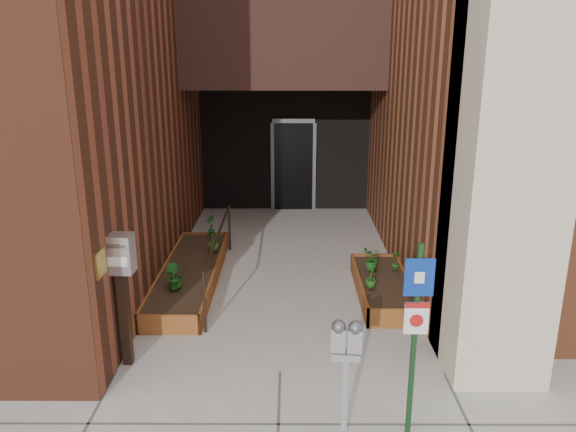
{
  "coord_description": "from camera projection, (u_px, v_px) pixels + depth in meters",
  "views": [
    {
      "loc": [
        0.12,
        -6.0,
        3.79
      ],
      "look_at": [
        0.09,
        1.8,
        1.45
      ],
      "focal_mm": 35.0,
      "sensor_mm": 36.0,
      "label": 1
    }
  ],
  "objects": [
    {
      "name": "ground",
      "position": [
        280.0,
        372.0,
        6.84
      ],
      "size": [
        80.0,
        80.0,
        0.0
      ],
      "primitive_type": "plane",
      "color": "#9E9991",
      "rests_on": "ground"
    },
    {
      "name": "planter_left",
      "position": [
        190.0,
        275.0,
        9.39
      ],
      "size": [
        0.9,
        3.6,
        0.3
      ],
      "color": "brown",
      "rests_on": "ground"
    },
    {
      "name": "planter_right",
      "position": [
        383.0,
        288.0,
        8.9
      ],
      "size": [
        0.8,
        2.2,
        0.3
      ],
      "color": "brown",
      "rests_on": "ground"
    },
    {
      "name": "handrail",
      "position": [
        218.0,
        242.0,
        9.17
      ],
      "size": [
        0.04,
        3.34,
        0.9
      ],
      "color": "black",
      "rests_on": "ground"
    },
    {
      "name": "parking_meter",
      "position": [
        346.0,
        349.0,
        5.35
      ],
      "size": [
        0.3,
        0.15,
        1.33
      ],
      "color": "#A8A8AA",
      "rests_on": "ground"
    },
    {
      "name": "sign_post",
      "position": [
        416.0,
        322.0,
        5.38
      ],
      "size": [
        0.28,
        0.07,
        2.06
      ],
      "color": "#133516",
      "rests_on": "ground"
    },
    {
      "name": "payment_dropbox",
      "position": [
        121.0,
        272.0,
        6.68
      ],
      "size": [
        0.35,
        0.27,
        1.7
      ],
      "color": "black",
      "rests_on": "ground"
    },
    {
      "name": "shrub_left_a",
      "position": [
        177.0,
        276.0,
        8.5
      ],
      "size": [
        0.36,
        0.36,
        0.35
      ],
      "primitive_type": "imported",
      "rotation": [
        0.0,
        0.0,
        0.15
      ],
      "color": "#235217",
      "rests_on": "planter_left"
    },
    {
      "name": "shrub_left_b",
      "position": [
        172.0,
        276.0,
        8.42
      ],
      "size": [
        0.3,
        0.3,
        0.39
      ],
      "primitive_type": "imported",
      "rotation": [
        0.0,
        0.0,
        2.45
      ],
      "color": "#1B5819",
      "rests_on": "planter_left"
    },
    {
      "name": "shrub_left_c",
      "position": [
        213.0,
        241.0,
        10.01
      ],
      "size": [
        0.28,
        0.28,
        0.35
      ],
      "primitive_type": "imported",
      "rotation": [
        0.0,
        0.0,
        3.98
      ],
      "color": "#29621C",
      "rests_on": "planter_left"
    },
    {
      "name": "shrub_left_d",
      "position": [
        211.0,
        225.0,
        10.82
      ],
      "size": [
        0.3,
        0.3,
        0.41
      ],
      "primitive_type": "imported",
      "rotation": [
        0.0,
        0.0,
        5.27
      ],
      "color": "#18541B",
      "rests_on": "planter_left"
    },
    {
      "name": "shrub_right_a",
      "position": [
        371.0,
        278.0,
        8.47
      ],
      "size": [
        0.18,
        0.18,
        0.3
      ],
      "primitive_type": "imported",
      "rotation": [
        0.0,
        0.0,
        1.65
      ],
      "color": "#215016",
      "rests_on": "planter_right"
    },
    {
      "name": "shrub_right_b",
      "position": [
        396.0,
        260.0,
        9.14
      ],
      "size": [
        0.19,
        0.19,
        0.34
      ],
      "primitive_type": "imported",
      "rotation": [
        0.0,
        0.0,
        3.18
      ],
      "color": "#225618",
      "rests_on": "planter_right"
    },
    {
      "name": "shrub_right_c",
      "position": [
        372.0,
        260.0,
        9.14
      ],
      "size": [
        0.42,
        0.42,
        0.36
      ],
      "primitive_type": "imported",
      "rotation": [
        0.0,
        0.0,
        4.34
      ],
      "color": "#1B5819",
      "rests_on": "planter_right"
    }
  ]
}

